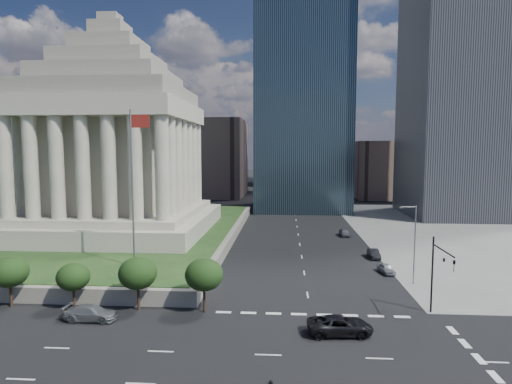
# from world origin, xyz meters

# --- Properties ---
(ground) EXTENTS (500.00, 500.00, 0.00)m
(ground) POSITION_xyz_m (0.00, 100.00, 0.00)
(ground) COLOR black
(ground) RESTS_ON ground
(plaza_terrace) EXTENTS (66.00, 70.00, 1.80)m
(plaza_terrace) POSITION_xyz_m (-45.00, 50.00, 0.90)
(plaza_terrace) COLOR slate
(plaza_terrace) RESTS_ON ground
(plaza_lawn) EXTENTS (64.00, 68.00, 0.10)m
(plaza_lawn) POSITION_xyz_m (-45.00, 50.00, 1.85)
(plaza_lawn) COLOR #1B3917
(plaza_lawn) RESTS_ON plaza_terrace
(war_memorial) EXTENTS (34.00, 34.00, 39.00)m
(war_memorial) POSITION_xyz_m (-34.00, 48.00, 21.40)
(war_memorial) COLOR gray
(war_memorial) RESTS_ON plaza_lawn
(flagpole) EXTENTS (2.52, 0.24, 20.00)m
(flagpole) POSITION_xyz_m (-21.83, 24.00, 13.11)
(flagpole) COLOR slate
(flagpole) RESTS_ON plaza_lawn
(midrise_glass) EXTENTS (26.00, 26.00, 60.00)m
(midrise_glass) POSITION_xyz_m (2.00, 95.00, 30.00)
(midrise_glass) COLOR black
(midrise_glass) RESTS_ON ground
(highrise_ne) EXTENTS (26.00, 28.00, 100.00)m
(highrise_ne) POSITION_xyz_m (42.00, 85.00, 50.00)
(highrise_ne) COLOR black
(highrise_ne) RESTS_ON ground
(building_filler_ne) EXTENTS (20.00, 30.00, 20.00)m
(building_filler_ne) POSITION_xyz_m (32.00, 130.00, 10.00)
(building_filler_ne) COLOR brown
(building_filler_ne) RESTS_ON ground
(building_filler_nw) EXTENTS (24.00, 30.00, 28.00)m
(building_filler_nw) POSITION_xyz_m (-30.00, 130.00, 14.00)
(building_filler_nw) COLOR brown
(building_filler_nw) RESTS_ON ground
(traffic_signal_ne) EXTENTS (0.30, 5.74, 8.00)m
(traffic_signal_ne) POSITION_xyz_m (12.50, 13.70, 5.25)
(traffic_signal_ne) COLOR black
(traffic_signal_ne) RESTS_ON ground
(street_lamp_north) EXTENTS (2.13, 0.22, 10.00)m
(street_lamp_north) POSITION_xyz_m (13.33, 25.00, 5.66)
(street_lamp_north) COLOR slate
(street_lamp_north) RESTS_ON ground
(pickup_truck) EXTENTS (6.21, 3.26, 1.67)m
(pickup_truck) POSITION_xyz_m (2.40, 9.44, 0.83)
(pickup_truck) COLOR black
(pickup_truck) RESTS_ON ground
(suv_grey) EXTENTS (2.17, 5.23, 1.51)m
(suv_grey) POSITION_xyz_m (-21.79, 11.00, 0.76)
(suv_grey) COLOR slate
(suv_grey) RESTS_ON ground
(parked_sedan_near) EXTENTS (3.97, 2.05, 1.29)m
(parked_sedan_near) POSITION_xyz_m (11.21, 29.59, 0.65)
(parked_sedan_near) COLOR gray
(parked_sedan_near) RESTS_ON ground
(parked_sedan_mid) EXTENTS (4.14, 1.47, 1.36)m
(parked_sedan_mid) POSITION_xyz_m (11.23, 38.04, 0.68)
(parked_sedan_mid) COLOR black
(parked_sedan_mid) RESTS_ON ground
(parked_sedan_far) EXTENTS (4.34, 1.85, 1.46)m
(parked_sedan_far) POSITION_xyz_m (9.00, 54.96, 0.73)
(parked_sedan_far) COLOR #56575E
(parked_sedan_far) RESTS_ON ground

